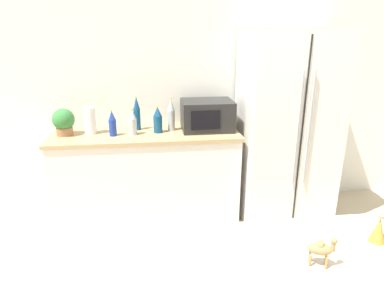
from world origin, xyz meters
TOP-DOWN VIEW (x-y plane):
  - wall_back at (0.00, 2.73)m, footprint 8.00×0.06m
  - back_counter at (-0.47, 2.40)m, footprint 1.74×0.63m
  - refrigerator at (0.87, 2.33)m, footprint 0.85×0.73m
  - potted_plant at (-1.19, 2.39)m, footprint 0.20×0.20m
  - paper_towel_roll at (-0.97, 2.41)m, footprint 0.11×0.11m
  - microwave at (0.12, 2.42)m, footprint 0.48×0.37m
  - back_bottle_0 at (-0.58, 2.33)m, footprint 0.07×0.07m
  - back_bottle_1 at (-0.35, 2.38)m, footprint 0.08×0.08m
  - back_bottle_2 at (-0.22, 2.44)m, footprint 0.07×0.07m
  - back_bottle_3 at (-0.76, 2.32)m, footprint 0.07×0.07m
  - back_bottle_4 at (-0.54, 2.49)m, footprint 0.06×0.06m
  - camel_figurine at (0.21, 0.34)m, footprint 0.11×0.08m
  - wise_man_figurine_blue at (0.53, 0.46)m, footprint 0.07×0.07m

SIDE VIEW (x-z plane):
  - back_counter at x=-0.47m, z-range 0.00..0.90m
  - refrigerator at x=0.87m, z-range 0.00..1.81m
  - back_bottle_3 at x=-0.76m, z-range 0.89..1.13m
  - back_bottle_0 at x=-0.58m, z-range 0.89..1.13m
  - wise_man_figurine_blue at x=0.53m, z-range 0.93..1.09m
  - back_bottle_1 at x=-0.35m, z-range 0.89..1.14m
  - paper_towel_roll at x=-0.97m, z-range 0.90..1.14m
  - camel_figurine at x=0.21m, z-range 0.95..1.09m
  - potted_plant at x=-1.19m, z-range 0.90..1.15m
  - microwave at x=0.12m, z-range 0.90..1.18m
  - back_bottle_2 at x=-0.22m, z-range 0.89..1.20m
  - back_bottle_4 at x=-0.54m, z-range 0.89..1.21m
  - wall_back at x=0.00m, z-range 0.00..2.55m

